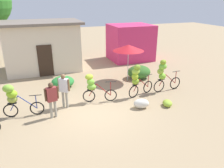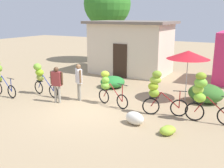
% 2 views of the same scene
% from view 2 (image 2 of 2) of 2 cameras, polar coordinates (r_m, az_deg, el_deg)
% --- Properties ---
extents(ground_plane, '(60.00, 60.00, 0.00)m').
position_cam_2_polar(ground_plane, '(10.39, -5.41, -5.78)').
color(ground_plane, tan).
extents(building_low, '(5.17, 3.56, 3.27)m').
position_cam_2_polar(building_low, '(16.92, 4.16, 7.96)').
color(building_low, beige).
rests_on(building_low, ground).
extents(tree_behind_building, '(3.61, 3.61, 6.27)m').
position_cam_2_polar(tree_behind_building, '(21.07, -1.02, 16.92)').
color(tree_behind_building, brown).
rests_on(tree_behind_building, ground).
extents(hedge_bush_front_left, '(1.25, 1.25, 0.58)m').
position_cam_2_polar(hedge_bush_front_left, '(13.57, 0.13, 0.47)').
color(hedge_bush_front_left, '#2B8135').
rests_on(hedge_bush_front_left, ground).
extents(hedge_bush_front_right, '(1.47, 1.23, 0.80)m').
position_cam_2_polar(hedge_bush_front_right, '(11.89, 19.61, -1.90)').
color(hedge_bush_front_right, '#366D29').
rests_on(hedge_bush_front_right, ground).
extents(market_umbrella, '(1.81, 1.81, 2.18)m').
position_cam_2_polar(market_umbrella, '(11.58, 16.15, 6.07)').
color(market_umbrella, beige).
rests_on(market_umbrella, ground).
extents(bicycle_near_pile, '(1.64, 0.52, 1.47)m').
position_cam_2_polar(bicycle_near_pile, '(12.65, -15.18, 1.74)').
color(bicycle_near_pile, black).
rests_on(bicycle_near_pile, ground).
extents(bicycle_center_loaded, '(1.60, 0.55, 1.39)m').
position_cam_2_polar(bicycle_center_loaded, '(10.85, -1.00, -0.31)').
color(bicycle_center_loaded, black).
rests_on(bicycle_center_loaded, ground).
extents(bicycle_by_shop, '(1.60, 0.66, 1.69)m').
position_cam_2_polar(bicycle_by_shop, '(9.79, 9.76, -1.21)').
color(bicycle_by_shop, black).
rests_on(bicycle_by_shop, ground).
extents(bicycle_rightmost, '(1.73, 0.48, 1.76)m').
position_cam_2_polar(bicycle_rightmost, '(9.51, 18.96, -1.97)').
color(bicycle_rightmost, black).
rests_on(bicycle_rightmost, ground).
extents(banana_pile_on_ground, '(0.61, 0.67, 0.28)m').
position_cam_2_polar(banana_pile_on_ground, '(8.54, 11.97, -9.74)').
color(banana_pile_on_ground, '#96AD32').
rests_on(banana_pile_on_ground, ground).
extents(produce_sack, '(0.79, 0.60, 0.44)m').
position_cam_2_polar(produce_sack, '(9.09, 4.93, -7.36)').
color(produce_sack, silver).
rests_on(produce_sack, ground).
extents(person_vendor, '(0.47, 0.40, 1.60)m').
position_cam_2_polar(person_vendor, '(11.45, -7.18, 1.20)').
color(person_vendor, gray).
rests_on(person_vendor, ground).
extents(person_bystander, '(0.57, 0.28, 1.55)m').
position_cam_2_polar(person_bystander, '(11.26, -11.85, 0.59)').
color(person_bystander, gray).
rests_on(person_bystander, ground).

